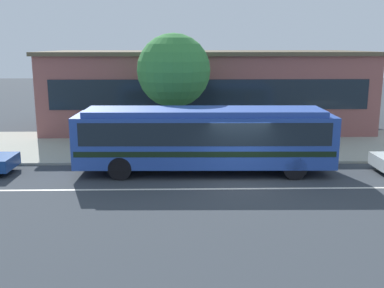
{
  "coord_description": "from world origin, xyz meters",
  "views": [
    {
      "loc": [
        -2.42,
        -17.97,
        5.65
      ],
      "look_at": [
        -1.97,
        1.67,
        1.3
      ],
      "focal_mm": 42.18,
      "sensor_mm": 36.0,
      "label": 1
    }
  ],
  "objects": [
    {
      "name": "pedestrian_walking_along_curb",
      "position": [
        -4.56,
        4.36,
        1.09
      ],
      "size": [
        0.39,
        0.39,
        1.67
      ],
      "color": "#333740",
      "rests_on": "sidewalk_slab"
    },
    {
      "name": "sidewalk_slab",
      "position": [
        0.0,
        6.96,
        0.06
      ],
      "size": [
        60.0,
        8.0,
        0.12
      ],
      "primitive_type": "cube",
      "color": "#9C9D8F",
      "rests_on": "ground_plane"
    },
    {
      "name": "station_building",
      "position": [
        -0.77,
        12.81,
        2.62
      ],
      "size": [
        21.11,
        8.47,
        5.22
      ],
      "color": "#8B524E",
      "rests_on": "ground_plane"
    },
    {
      "name": "pedestrian_standing_by_tree",
      "position": [
        4.26,
        4.89,
        1.09
      ],
      "size": [
        0.47,
        0.47,
        1.67
      ],
      "color": "navy",
      "rests_on": "sidewalk_slab"
    },
    {
      "name": "street_tree_near_stop",
      "position": [
        -2.84,
        6.4,
        4.28
      ],
      "size": [
        3.93,
        3.93,
        6.13
      ],
      "color": "brown",
      "rests_on": "sidewalk_slab"
    },
    {
      "name": "ground_plane",
      "position": [
        0.0,
        0.0,
        0.0
      ],
      "size": [
        120.0,
        120.0,
        0.0
      ],
      "primitive_type": "plane",
      "color": "#33393F"
    },
    {
      "name": "pedestrian_waiting_near_sign",
      "position": [
        -1.0,
        4.56,
        1.12
      ],
      "size": [
        0.41,
        0.41,
        1.71
      ],
      "color": "#382C35",
      "rests_on": "sidewalk_slab"
    },
    {
      "name": "bus_stop_sign",
      "position": [
        2.24,
        3.73,
        1.61
      ],
      "size": [
        0.08,
        0.44,
        2.31
      ],
      "color": "gray",
      "rests_on": "sidewalk_slab"
    },
    {
      "name": "lane_stripe_center",
      "position": [
        0.0,
        -0.8,
        0.0
      ],
      "size": [
        56.0,
        0.16,
        0.01
      ],
      "primitive_type": "cube",
      "color": "silver",
      "rests_on": "ground_plane"
    },
    {
      "name": "transit_bus",
      "position": [
        -1.41,
        1.61,
        1.68
      ],
      "size": [
        11.33,
        2.71,
        2.89
      ],
      "color": "#274BA7",
      "rests_on": "ground_plane"
    }
  ]
}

